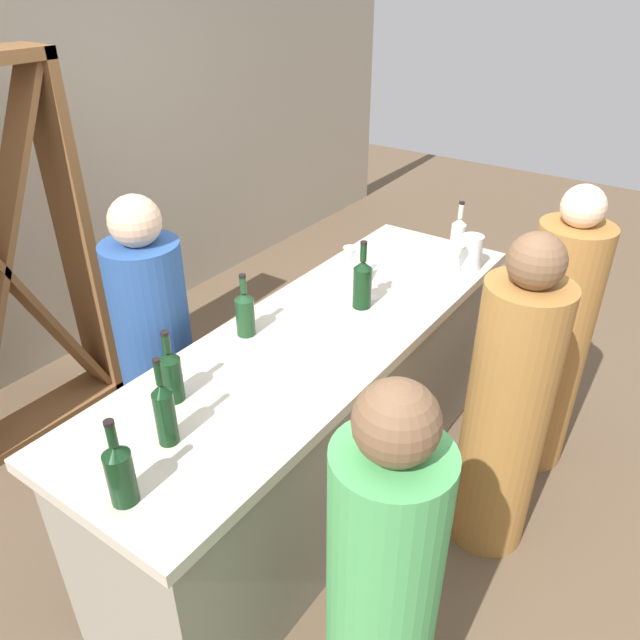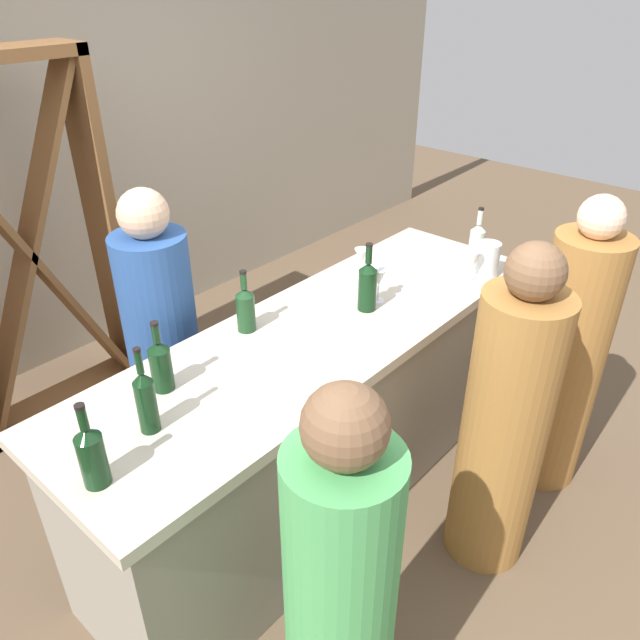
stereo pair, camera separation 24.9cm
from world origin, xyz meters
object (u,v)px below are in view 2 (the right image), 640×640
(wine_bottle_second_right_olive_green, at_px, (246,308))
(person_left_guest, at_px, (504,427))
(wine_bottle_rightmost_dark_green, at_px, (368,285))
(wine_glass_near_right, at_px, (362,257))
(wine_bottle_leftmost_dark_green, at_px, (92,454))
(person_server_behind, at_px, (166,358))
(wine_glass_near_left, at_px, (473,261))
(wine_rack, at_px, (26,254))
(water_pitcher, at_px, (488,259))
(person_right_guest, at_px, (566,360))
(person_center_guest, at_px, (340,607))
(wine_bottle_second_left_dark_green, at_px, (146,400))
(wine_glass_near_center, at_px, (379,279))
(wine_bottle_center_dark_green, at_px, (161,364))
(wine_bottle_far_right_clear_pale, at_px, (477,243))

(wine_bottle_second_right_olive_green, height_order, person_left_guest, person_left_guest)
(wine_bottle_rightmost_dark_green, relative_size, wine_glass_near_right, 1.99)
(wine_bottle_leftmost_dark_green, relative_size, person_server_behind, 0.19)
(wine_glass_near_left, distance_m, wine_glass_near_right, 0.54)
(wine_bottle_leftmost_dark_green, relative_size, wine_glass_near_right, 1.85)
(wine_rack, xyz_separation_m, water_pitcher, (1.43, -1.93, 0.06))
(person_right_guest, bearing_deg, wine_glass_near_left, 13.41)
(wine_glass_near_right, distance_m, person_center_guest, 1.65)
(wine_rack, height_order, water_pitcher, wine_rack)
(wine_bottle_second_left_dark_green, xyz_separation_m, water_pitcher, (1.80, -0.28, -0.04))
(wine_rack, bearing_deg, wine_glass_near_right, -56.45)
(wine_glass_near_center, distance_m, water_pitcher, 0.62)
(wine_rack, height_order, wine_bottle_second_left_dark_green, wine_rack)
(wine_bottle_second_left_dark_green, distance_m, wine_bottle_center_dark_green, 0.23)
(wine_rack, bearing_deg, wine_bottle_second_left_dark_green, -102.83)
(wine_rack, bearing_deg, wine_glass_near_center, -63.02)
(wine_bottle_second_right_olive_green, xyz_separation_m, wine_glass_near_center, (0.58, -0.27, 0.01))
(wine_bottle_center_dark_green, xyz_separation_m, wine_glass_near_left, (1.52, -0.42, 0.01))
(wine_glass_near_left, bearing_deg, person_right_guest, -81.73)
(wine_bottle_center_dark_green, distance_m, person_right_guest, 1.88)
(wine_bottle_second_left_dark_green, height_order, wine_bottle_rightmost_dark_green, wine_bottle_second_left_dark_green)
(wine_bottle_leftmost_dark_green, relative_size, person_left_guest, 0.20)
(person_server_behind, bearing_deg, person_right_guest, 50.82)
(person_server_behind, bearing_deg, water_pitcher, 63.55)
(wine_bottle_center_dark_green, xyz_separation_m, wine_bottle_second_right_olive_green, (0.49, 0.08, -0.00))
(wine_bottle_second_left_dark_green, bearing_deg, water_pitcher, -8.91)
(water_pitcher, height_order, person_server_behind, person_server_behind)
(wine_bottle_far_right_clear_pale, relative_size, wine_glass_near_left, 1.87)
(wine_rack, distance_m, wine_bottle_second_right_olive_green, 1.44)
(wine_rack, distance_m, wine_glass_near_left, 2.32)
(wine_bottle_leftmost_dark_green, bearing_deg, wine_glass_near_right, 8.77)
(wine_bottle_leftmost_dark_green, height_order, wine_bottle_center_dark_green, wine_bottle_leftmost_dark_green)
(wine_bottle_center_dark_green, distance_m, person_center_guest, 1.02)
(wine_bottle_leftmost_dark_green, height_order, wine_bottle_far_right_clear_pale, wine_bottle_far_right_clear_pale)
(wine_bottle_second_left_dark_green, relative_size, person_right_guest, 0.22)
(wine_rack, bearing_deg, person_center_guest, -97.28)
(wine_bottle_leftmost_dark_green, height_order, person_center_guest, person_center_guest)
(person_right_guest, bearing_deg, wine_rack, 35.08)
(wine_bottle_leftmost_dark_green, distance_m, wine_glass_near_center, 1.48)
(water_pitcher, bearing_deg, wine_bottle_far_right_clear_pale, 52.99)
(water_pitcher, distance_m, person_right_guest, 0.61)
(wine_rack, bearing_deg, wine_bottle_far_right_clear_pale, -50.12)
(wine_bottle_second_left_dark_green, bearing_deg, person_right_guest, -23.57)
(wine_rack, distance_m, person_server_behind, 1.04)
(water_pitcher, bearing_deg, wine_bottle_rightmost_dark_green, 160.15)
(person_center_guest, relative_size, person_right_guest, 0.99)
(wine_bottle_center_dark_green, relative_size, wine_bottle_far_right_clear_pale, 0.93)
(person_center_guest, height_order, person_right_guest, person_right_guest)
(wine_rack, height_order, person_server_behind, wine_rack)
(wine_glass_near_left, relative_size, wine_glass_near_center, 1.00)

